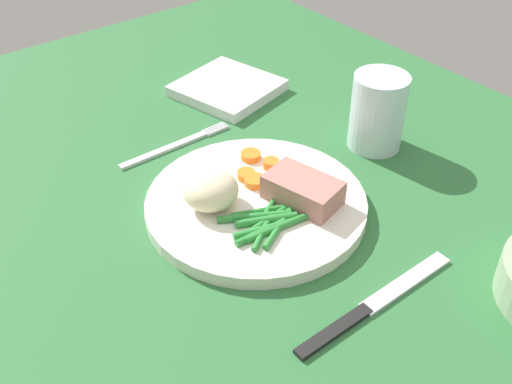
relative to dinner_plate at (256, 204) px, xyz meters
The scene contains 10 objects.
dining_table 2.51cm from the dinner_plate, 65.83° to the left, with size 120.00×90.00×2.00cm.
dinner_plate is the anchor object (origin of this frame).
meat_portion 5.75cm from the dinner_plate, 49.40° to the left, with size 8.41×5.04×2.96cm, color #B2756B.
mashed_potatoes 5.86cm from the dinner_plate, 116.57° to the right, with size 6.07×6.30×4.08cm, color beige.
carrot_slices 5.45cm from the dinner_plate, 142.10° to the left, with size 7.06×6.10×1.07cm.
green_beans 4.88cm from the dinner_plate, 24.86° to the right, with size 7.40×9.21×0.88cm.
fork 17.07cm from the dinner_plate, behind, with size 1.44×16.60×0.40cm.
knife 18.65cm from the dinner_plate, ahead, with size 1.70×20.50×0.64cm.
water_glass 21.18cm from the dinner_plate, 92.93° to the left, with size 7.10×7.10×10.07cm.
napkin 28.44cm from the dinner_plate, 150.45° to the left, with size 13.49×13.19×1.63cm, color white.
Camera 1 is at (42.38, -35.65, 47.16)cm, focal length 42.97 mm.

